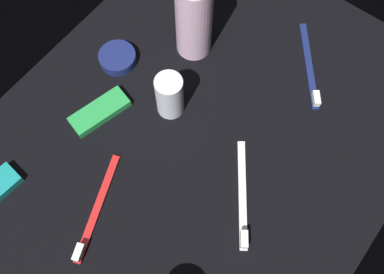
% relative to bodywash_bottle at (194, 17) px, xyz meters
% --- Properties ---
extents(ground_plane, '(0.84, 0.64, 0.01)m').
position_rel_bodywash_bottle_xyz_m(ground_plane, '(0.16, 0.12, -0.09)').
color(ground_plane, black).
extents(bodywash_bottle, '(0.06, 0.06, 0.18)m').
position_rel_bodywash_bottle_xyz_m(bodywash_bottle, '(0.00, 0.00, 0.00)').
color(bodywash_bottle, silver).
rests_on(bodywash_bottle, ground_plane).
extents(deodorant_stick, '(0.05, 0.05, 0.09)m').
position_rel_bodywash_bottle_xyz_m(deodorant_stick, '(0.13, 0.05, -0.04)').
color(deodorant_stick, silver).
rests_on(deodorant_stick, ground_plane).
extents(toothbrush_white, '(0.15, 0.12, 0.02)m').
position_rel_bodywash_bottle_xyz_m(toothbrush_white, '(0.19, 0.24, -0.08)').
color(toothbrush_white, white).
rests_on(toothbrush_white, ground_plane).
extents(toothbrush_red, '(0.17, 0.08, 0.02)m').
position_rel_bodywash_bottle_xyz_m(toothbrush_red, '(0.35, 0.07, -0.08)').
color(toothbrush_red, red).
rests_on(toothbrush_red, ground_plane).
extents(toothbrush_navy, '(0.15, 0.12, 0.02)m').
position_rel_bodywash_bottle_xyz_m(toothbrush_navy, '(-0.08, 0.20, -0.08)').
color(toothbrush_navy, navy).
rests_on(toothbrush_navy, ground_plane).
extents(snack_bar_green, '(0.11, 0.07, 0.01)m').
position_rel_bodywash_bottle_xyz_m(snack_bar_green, '(0.21, -0.04, -0.08)').
color(snack_bar_green, green).
rests_on(snack_bar_green, ground_plane).
extents(cream_tin_left, '(0.07, 0.07, 0.02)m').
position_rel_bodywash_bottle_xyz_m(cream_tin_left, '(0.11, -0.09, -0.07)').
color(cream_tin_left, navy).
rests_on(cream_tin_left, ground_plane).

